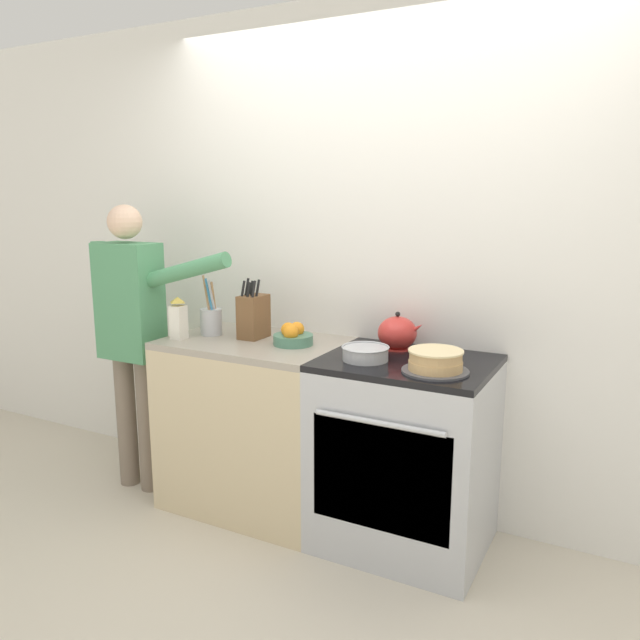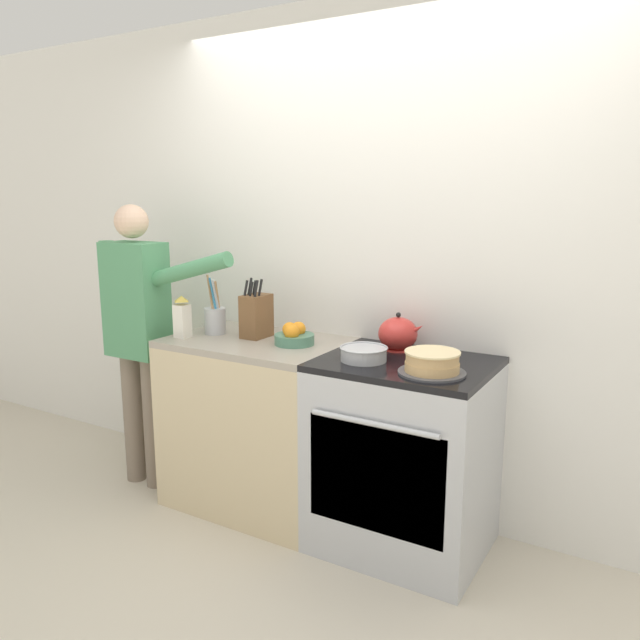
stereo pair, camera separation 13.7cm
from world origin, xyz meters
TOP-DOWN VIEW (x-y plane):
  - ground_plane at (0.00, 0.00)m, footprint 16.00×16.00m
  - wall_back at (0.00, 0.64)m, footprint 8.00×0.04m
  - counter_cabinet at (-0.61, 0.31)m, footprint 0.91×0.62m
  - stove_range at (0.23, 0.31)m, footprint 0.77×0.66m
  - layer_cake at (0.40, 0.18)m, footprint 0.29×0.29m
  - tea_kettle at (0.11, 0.48)m, footprint 0.23×0.19m
  - mixing_bowl at (0.06, 0.22)m, footprint 0.22×0.22m
  - knife_block at (-0.64, 0.36)m, footprint 0.11×0.16m
  - utensil_crock at (-0.88, 0.31)m, footprint 0.12×0.12m
  - fruit_bowl at (-0.38, 0.32)m, footprint 0.20×0.20m
  - milk_carton at (-0.97, 0.15)m, footprint 0.07×0.07m
  - person_baker at (-1.31, 0.17)m, footprint 0.92×0.20m

SIDE VIEW (x-z plane):
  - ground_plane at x=0.00m, z-range 0.00..0.00m
  - counter_cabinet at x=-0.61m, z-range 0.00..0.91m
  - stove_range at x=0.23m, z-range 0.00..0.91m
  - mixing_bowl at x=0.06m, z-range 0.91..0.98m
  - person_baker at x=-1.31m, z-range 0.15..1.75m
  - fruit_bowl at x=-0.38m, z-range 0.90..1.01m
  - layer_cake at x=0.40m, z-range 0.91..1.00m
  - utensil_crock at x=-0.88m, z-range 0.83..1.15m
  - tea_kettle at x=0.11m, z-range 0.90..1.08m
  - milk_carton at x=-0.97m, z-range 0.90..1.13m
  - knife_block at x=-0.64m, z-range 0.87..1.18m
  - wall_back at x=0.00m, z-range 0.00..2.60m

